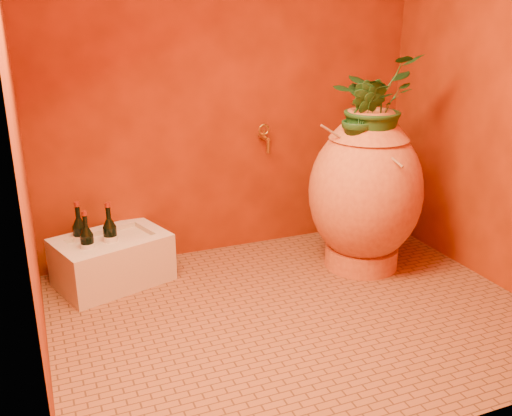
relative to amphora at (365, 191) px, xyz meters
name	(u,v)px	position (x,y,z in m)	size (l,w,h in m)	color
floor	(296,314)	(-0.65, -0.40, -0.49)	(2.50, 2.50, 0.00)	brown
wall_back	(230,59)	(-0.65, 0.60, 0.76)	(2.50, 0.02, 2.50)	#5A1C05
wall_left	(11,90)	(-1.90, -0.40, 0.76)	(0.02, 2.00, 2.50)	#5A1C05
wall_right	(510,66)	(0.60, -0.40, 0.76)	(0.02, 2.00, 2.50)	#5A1C05
amphora	(365,191)	(0.00, 0.00, 0.00)	(0.74, 0.74, 0.99)	#CA7839
stone_basin	(112,261)	(-1.49, 0.35, -0.35)	(0.72, 0.61, 0.29)	beige
wine_bottle_a	(88,245)	(-1.62, 0.31, -0.22)	(0.08, 0.08, 0.32)	black
wine_bottle_b	(111,238)	(-1.49, 0.36, -0.21)	(0.08, 0.08, 0.34)	black
wine_bottle_c	(80,237)	(-1.65, 0.43, -0.21)	(0.08, 0.08, 0.34)	black
wall_tap	(265,137)	(-0.45, 0.51, 0.27)	(0.08, 0.16, 0.17)	olive
plant_main	(373,103)	(0.01, -0.01, 0.54)	(0.50, 0.43, 0.55)	#1A491D
plant_side	(363,117)	(-0.09, -0.07, 0.47)	(0.24, 0.19, 0.44)	#1A491D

